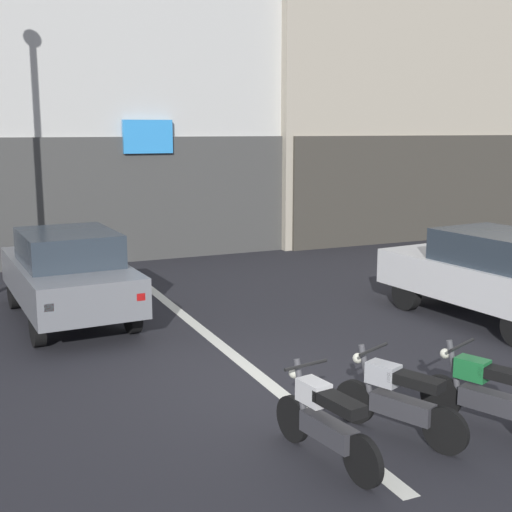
{
  "coord_description": "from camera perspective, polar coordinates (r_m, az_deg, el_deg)",
  "views": [
    {
      "loc": [
        -3.69,
        -7.68,
        3.41
      ],
      "look_at": [
        0.63,
        2.0,
        1.4
      ],
      "focal_mm": 47.36,
      "sensor_mm": 36.0,
      "label": 1
    }
  ],
  "objects": [
    {
      "name": "car_grey_crossing_near",
      "position": [
        12.49,
        -15.58,
        -1.33
      ],
      "size": [
        1.98,
        4.19,
        1.64
      ],
      "color": "black",
      "rests_on": "ground"
    },
    {
      "name": "motorcycle_silver_row_left_mid",
      "position": [
        7.82,
        11.85,
        -11.69
      ],
      "size": [
        0.76,
        1.56,
        0.98
      ],
      "color": "black",
      "rests_on": "ground"
    },
    {
      "name": "car_white_parked_kerbside",
      "position": [
        12.68,
        19.36,
        -1.37
      ],
      "size": [
        2.17,
        4.26,
        1.64
      ],
      "color": "black",
      "rests_on": "ground"
    },
    {
      "name": "building_far_right",
      "position": [
        25.06,
        10.11,
        18.57
      ],
      "size": [
        10.76,
        7.84,
        13.83
      ],
      "color": "#B2A893",
      "rests_on": "ground"
    },
    {
      "name": "motorcycle_green_row_centre",
      "position": [
        8.24,
        18.93,
        -10.88
      ],
      "size": [
        0.75,
        1.56,
        0.98
      ],
      "color": "black",
      "rests_on": "ground"
    },
    {
      "name": "ground_plane",
      "position": [
        9.18,
        1.53,
        -11.07
      ],
      "size": [
        120.0,
        120.0,
        0.0
      ],
      "primitive_type": "plane",
      "color": "#232328"
    },
    {
      "name": "lane_centre_line",
      "position": [
        14.58,
        -8.71,
        -2.91
      ],
      "size": [
        0.2,
        18.0,
        0.01
      ],
      "primitive_type": "cube",
      "color": "silver",
      "rests_on": "ground"
    },
    {
      "name": "motorcycle_white_row_leftmost",
      "position": [
        7.17,
        5.83,
        -13.63
      ],
      "size": [
        0.55,
        1.66,
        0.98
      ],
      "color": "black",
      "rests_on": "ground"
    }
  ]
}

